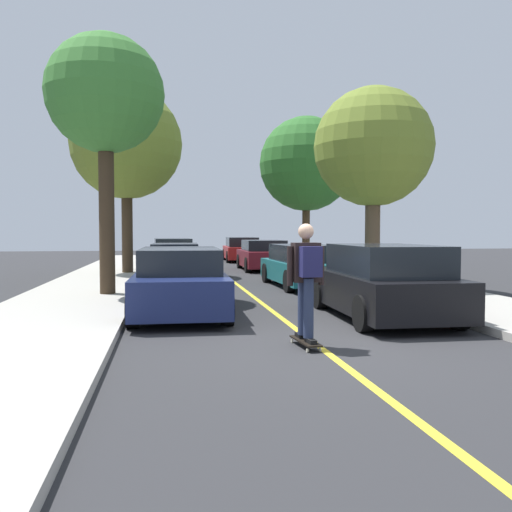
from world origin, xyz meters
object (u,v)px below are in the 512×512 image
object	(u,v)px
fire_hydrant	(451,292)
parked_car_right_nearest	(383,282)
street_tree_left_nearest	(105,96)
parked_car_left_near	(175,263)
street_tree_right_near	(306,164)
skateboard	(305,341)
parked_car_left_nearest	(180,281)
parked_car_left_farthest	(172,251)
streetlamp	(130,197)
parked_car_right_near	(304,266)
parked_car_left_far	(173,254)
street_tree_left_near	(126,144)
street_tree_right_nearest	(373,148)
skateboarder	(307,274)
parked_car_right_far	(263,255)
parked_car_right_farthest	(242,250)

from	to	relation	value
fire_hydrant	parked_car_right_nearest	bearing A→B (deg)	-176.23
street_tree_left_nearest	parked_car_left_near	bearing A→B (deg)	67.61
street_tree_right_near	skateboard	bearing A→B (deg)	-104.79
parked_car_left_nearest	parked_car_left_farthest	distance (m)	19.01
streetlamp	street_tree_right_near	bearing A→B (deg)	-1.66
parked_car_right_near	street_tree_right_near	distance (m)	7.72
parked_car_right_near	parked_car_left_far	bearing A→B (deg)	115.41
parked_car_left_near	street_tree_left_near	bearing A→B (deg)	122.00
street_tree_right_nearest	skateboarder	size ratio (longest dim) A/B	3.33
parked_car_left_nearest	skateboard	distance (m)	4.07
street_tree_right_nearest	parked_car_left_far	bearing A→B (deg)	121.02
parked_car_left_farthest	skateboarder	xyz separation A→B (m)	(1.75, -22.66, 0.46)
parked_car_right_near	parked_car_left_nearest	bearing A→B (deg)	-129.09
street_tree_left_near	fire_hydrant	bearing A→B (deg)	-56.82
fire_hydrant	skateboard	xyz separation A→B (m)	(-3.67, -2.39, -0.40)
skateboarder	parked_car_left_far	bearing A→B (deg)	95.99
skateboard	skateboarder	world-z (taller)	skateboarder
parked_car_left_nearest	parked_car_right_nearest	world-z (taller)	parked_car_right_nearest
parked_car_left_far	skateboard	bearing A→B (deg)	-84.01
street_tree_right_nearest	parked_car_left_farthest	bearing A→B (deg)	110.25
parked_car_left_near	parked_car_right_near	xyz separation A→B (m)	(3.91, -2.11, 0.01)
street_tree_right_near	skateboarder	distance (m)	15.78
parked_car_right_far	street_tree_left_nearest	bearing A→B (deg)	-121.66
street_tree_right_nearest	skateboarder	bearing A→B (deg)	-118.23
parked_car_left_farthest	parked_car_right_near	xyz separation A→B (m)	(3.92, -14.19, 0.02)
skateboarder	street_tree_left_near	bearing A→B (deg)	104.67
parked_car_right_near	skateboarder	size ratio (longest dim) A/B	2.56
parked_car_left_nearest	parked_car_left_near	size ratio (longest dim) A/B	1.09
parked_car_right_far	street_tree_right_near	size ratio (longest dim) A/B	0.64
street_tree_left_nearest	street_tree_left_near	xyz separation A→B (m)	(0.00, 7.07, -0.06)
parked_car_left_near	skateboarder	bearing A→B (deg)	-80.60
parked_car_left_near	parked_car_right_farthest	distance (m)	12.49
parked_car_left_farthest	street_tree_right_nearest	size ratio (longest dim) A/B	0.77
street_tree_left_nearest	street_tree_right_near	size ratio (longest dim) A/B	1.00
parked_car_left_near	parked_car_right_nearest	xyz separation A→B (m)	(3.91, -8.26, 0.07)
parked_car_left_near	street_tree_left_nearest	world-z (taller)	street_tree_left_nearest
parked_car_left_near	street_tree_left_near	size ratio (longest dim) A/B	0.61
parked_car_left_farthest	skateboarder	bearing A→B (deg)	-85.58
streetlamp	skateboard	size ratio (longest dim) A/B	6.02
skateboard	fire_hydrant	bearing A→B (deg)	33.14
street_tree_left_near	parked_car_left_far	bearing A→B (deg)	62.29
parked_car_right_nearest	streetlamp	world-z (taller)	streetlamp
parked_car_left_far	street_tree_right_near	bearing A→B (deg)	-18.02
parked_car_left_farthest	skateboard	world-z (taller)	parked_car_left_farthest
parked_car_left_near	parked_car_left_farthest	bearing A→B (deg)	90.01
parked_car_left_far	street_tree_right_near	size ratio (longest dim) A/B	0.70
street_tree_right_near	streetlamp	distance (m)	7.57
street_tree_left_nearest	street_tree_left_near	bearing A→B (deg)	90.00
parked_car_left_near	street_tree_right_near	bearing A→B (deg)	37.17
parked_car_left_far	street_tree_right_nearest	world-z (taller)	street_tree_right_nearest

